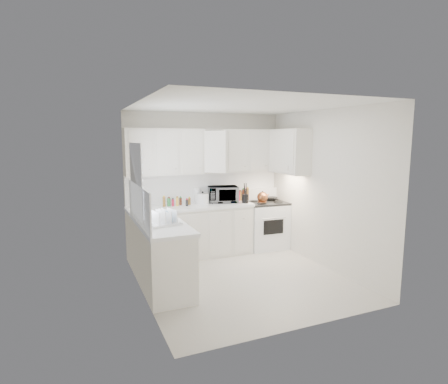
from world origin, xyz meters
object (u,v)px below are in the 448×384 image
rice_cooker (203,198)px  utensil_crock (245,193)px  microwave (223,193)px  dish_rack (163,216)px  tea_kettle (262,196)px  stove (266,218)px

rice_cooker → utensil_crock: (0.76, -0.22, 0.08)m
microwave → dish_rack: microwave is taller
tea_kettle → stove: bearing=58.9°
stove → utensil_crock: utensil_crock is taller
tea_kettle → utensil_crock: (-0.34, 0.03, 0.09)m
tea_kettle → rice_cooker: 1.13m
rice_cooker → dish_rack: size_ratio=0.52×
microwave → stove: bearing=6.8°
tea_kettle → rice_cooker: size_ratio=1.10×
microwave → tea_kettle: bearing=-7.2°
stove → dish_rack: bearing=-148.9°
microwave → utensil_crock: 0.42m
microwave → rice_cooker: microwave is taller
rice_cooker → microwave: bearing=-13.2°
rice_cooker → dish_rack: dish_rack is taller
utensil_crock → dish_rack: size_ratio=0.88×
stove → rice_cooker: (-1.28, 0.09, 0.48)m
utensil_crock → tea_kettle: bearing=-5.0°
tea_kettle → utensil_crock: utensil_crock is taller
utensil_crock → dish_rack: (-1.80, -1.09, -0.07)m
tea_kettle → utensil_crock: size_ratio=0.65×
stove → dish_rack: size_ratio=2.69×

